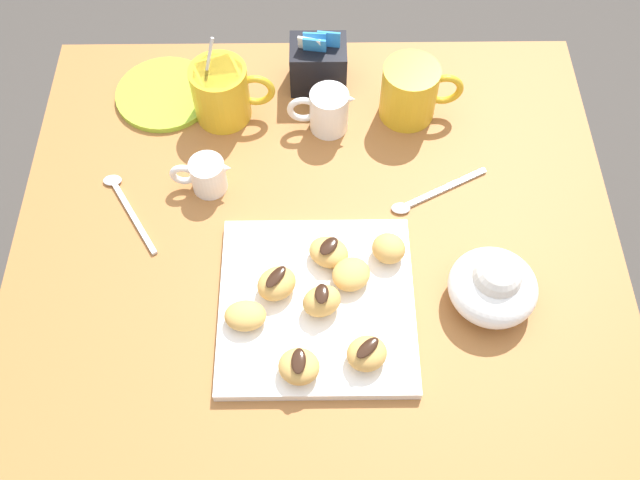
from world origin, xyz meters
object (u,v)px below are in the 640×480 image
cream_pitcher_white (331,109)px  saucer_lime_left (168,94)px  ice_cream_bowl (497,285)px  beignet_2 (280,284)px  sugar_caddy (321,64)px  beignet_6 (303,366)px  beignet_7 (392,248)px  beignet_4 (249,316)px  coffee_mug_mustard_right (414,90)px  dining_table (319,275)px  coffee_mug_mustard_left (225,91)px  beignet_1 (354,274)px  pastry_plate_square (322,305)px  beignet_5 (325,301)px  chocolate_sauce_pitcher (210,174)px  beignet_3 (370,353)px

cream_pitcher_white → saucer_lime_left: size_ratio=0.66×
ice_cream_bowl → beignet_2: ice_cream_bowl is taller
sugar_caddy → beignet_2: size_ratio=1.96×
beignet_6 → beignet_7: 0.21m
beignet_4 → beignet_7: bearing=27.0°
coffee_mug_mustard_right → sugar_caddy: size_ratio=1.21×
dining_table → saucer_lime_left: 0.39m
dining_table → beignet_2: bearing=-114.6°
coffee_mug_mustard_left → beignet_1: (0.19, -0.31, -0.02)m
dining_table → pastry_plate_square: size_ratio=3.33×
beignet_2 → beignet_5: size_ratio=1.05×
sugar_caddy → saucer_lime_left: (-0.25, -0.03, -0.04)m
chocolate_sauce_pitcher → beignet_1: chocolate_sauce_pitcher is taller
ice_cream_bowl → beignet_6: bearing=-157.0°
sugar_caddy → beignet_3: bearing=-83.5°
coffee_mug_mustard_left → coffee_mug_mustard_right: bearing=0.0°
cream_pitcher_white → sugar_caddy: size_ratio=0.99×
sugar_caddy → beignet_4: sugar_caddy is taller
saucer_lime_left → beignet_2: beignet_2 is taller
ice_cream_bowl → beignet_4: ice_cream_bowl is taller
sugar_caddy → beignet_2: (-0.06, -0.40, -0.01)m
coffee_mug_mustard_left → beignet_5: (0.15, -0.36, -0.02)m
beignet_2 → saucer_lime_left: bearing=117.5°
dining_table → ice_cream_bowl: 0.33m
beignet_6 → beignet_7: beignet_7 is taller
pastry_plate_square → beignet_7: (0.10, 0.07, 0.03)m
saucer_lime_left → beignet_6: size_ratio=3.04×
beignet_2 → beignet_3: beignet_2 is taller
coffee_mug_mustard_right → beignet_5: coffee_mug_mustard_right is taller
saucer_lime_left → beignet_4: bearing=-69.8°
dining_table → beignet_5: 0.24m
beignet_1 → beignet_5: bearing=-133.4°
sugar_caddy → beignet_4: bearing=-102.6°
ice_cream_bowl → beignet_6: ice_cream_bowl is taller
saucer_lime_left → beignet_7: size_ratio=3.39×
beignet_1 → beignet_7: (0.05, 0.04, 0.00)m
dining_table → coffee_mug_mustard_left: (-0.14, 0.21, 0.21)m
ice_cream_bowl → pastry_plate_square: bearing=-177.3°
dining_table → beignet_1: beignet_1 is taller
beignet_4 → beignet_5: 0.10m
pastry_plate_square → ice_cream_bowl: 0.23m
saucer_lime_left → beignet_7: 0.47m
pastry_plate_square → sugar_caddy: bearing=89.5°
coffee_mug_mustard_left → beignet_2: coffee_mug_mustard_left is taller
cream_pitcher_white → beignet_7: 0.26m
sugar_caddy → beignet_1: bearing=-83.9°
beignet_3 → pastry_plate_square: bearing=126.6°
dining_table → beignet_1: size_ratio=16.36×
beignet_1 → beignet_4: size_ratio=0.97×
cream_pitcher_white → beignet_6: cream_pitcher_white is taller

